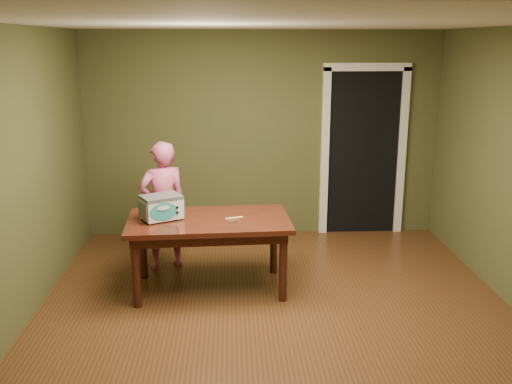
# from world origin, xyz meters

# --- Properties ---
(floor) EXTENTS (5.00, 5.00, 0.00)m
(floor) POSITION_xyz_m (0.00, 0.00, 0.00)
(floor) COLOR #5D311A
(floor) RESTS_ON ground
(room_shell) EXTENTS (4.52, 5.02, 2.61)m
(room_shell) POSITION_xyz_m (0.00, 0.00, 1.71)
(room_shell) COLOR #4A4B28
(room_shell) RESTS_ON ground
(doorway) EXTENTS (1.10, 0.66, 2.25)m
(doorway) POSITION_xyz_m (1.30, 2.78, 1.06)
(doorway) COLOR black
(doorway) RESTS_ON ground
(dining_table) EXTENTS (1.65, 0.99, 0.75)m
(dining_table) POSITION_xyz_m (-0.63, 0.74, 0.65)
(dining_table) COLOR #39160D
(dining_table) RESTS_ON floor
(toy_oven) EXTENTS (0.46, 0.41, 0.24)m
(toy_oven) POSITION_xyz_m (-1.09, 0.74, 0.88)
(toy_oven) COLOR #4C4F54
(toy_oven) RESTS_ON dining_table
(baking_pan) EXTENTS (0.10, 0.10, 0.02)m
(baking_pan) POSITION_xyz_m (-0.40, 0.62, 0.76)
(baking_pan) COLOR silver
(baking_pan) RESTS_ON dining_table
(spatula) EXTENTS (0.18, 0.08, 0.01)m
(spatula) POSITION_xyz_m (-0.38, 0.75, 0.75)
(spatula) COLOR #FEE36E
(spatula) RESTS_ON dining_table
(child) EXTENTS (0.61, 0.51, 1.43)m
(child) POSITION_xyz_m (-1.15, 1.35, 0.72)
(child) COLOR #D15684
(child) RESTS_ON floor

